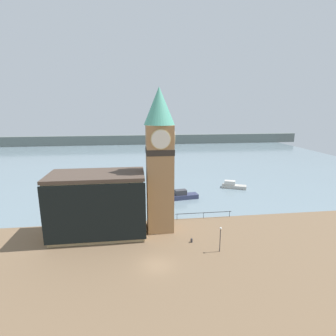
% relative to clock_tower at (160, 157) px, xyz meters
% --- Properties ---
extents(ground_plane, '(160.00, 160.00, 0.00)m').
position_rel_clock_tower_xyz_m(ground_plane, '(-1.45, -10.27, -12.02)').
color(ground_plane, brown).
extents(water, '(160.00, 120.00, 0.00)m').
position_rel_clock_tower_xyz_m(water, '(-1.45, 63.34, -12.02)').
color(water, gray).
rests_on(water, ground_plane).
extents(far_shoreline, '(180.00, 3.00, 5.00)m').
position_rel_clock_tower_xyz_m(far_shoreline, '(-1.45, 103.34, -9.52)').
color(far_shoreline, slate).
rests_on(far_shoreline, water).
extents(pier_railing, '(10.35, 0.08, 1.09)m').
position_rel_clock_tower_xyz_m(pier_railing, '(8.21, 3.09, -11.07)').
color(pier_railing, '#232328').
rests_on(pier_railing, ground_plane).
extents(clock_tower, '(4.71, 4.71, 22.64)m').
position_rel_clock_tower_xyz_m(clock_tower, '(0.00, 0.00, 0.00)').
color(clock_tower, '#9E754C').
rests_on(clock_tower, ground_plane).
extents(pier_building, '(14.49, 7.67, 9.88)m').
position_rel_clock_tower_xyz_m(pier_building, '(-9.71, -0.68, -7.06)').
color(pier_building, tan).
rests_on(pier_building, ground_plane).
extents(boat_near, '(5.89, 2.87, 2.06)m').
position_rel_clock_tower_xyz_m(boat_near, '(6.62, 13.91, -11.27)').
color(boat_near, '#333856').
rests_on(boat_near, water).
extents(boat_far, '(6.17, 4.09, 1.83)m').
position_rel_clock_tower_xyz_m(boat_far, '(20.18, 20.02, -11.36)').
color(boat_far, '#B7B2A8').
rests_on(boat_far, water).
extents(mooring_bollard_near, '(0.32, 0.32, 0.62)m').
position_rel_clock_tower_xyz_m(mooring_bollard_near, '(4.20, -5.14, -11.69)').
color(mooring_bollard_near, '#2D2D33').
rests_on(mooring_bollard_near, ground_plane).
extents(lamp_post, '(0.32, 0.32, 3.67)m').
position_rel_clock_tower_xyz_m(lamp_post, '(7.52, -8.19, -9.43)').
color(lamp_post, black).
rests_on(lamp_post, ground_plane).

